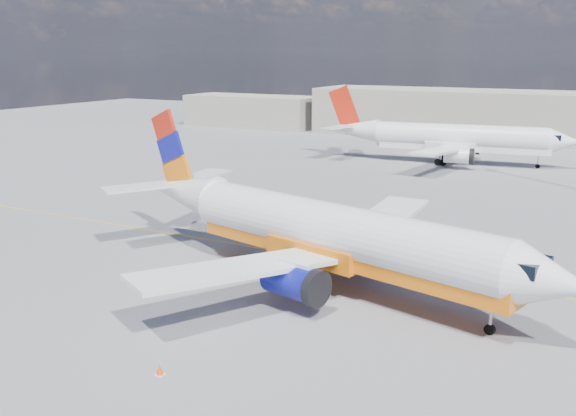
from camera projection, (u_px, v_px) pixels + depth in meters
The scene contains 8 objects.
ground at pixel (272, 265), 44.32m from camera, with size 240.00×240.00×0.00m, color slate.
taxi_line at pixel (292, 253), 46.90m from camera, with size 70.00×0.15×0.01m, color yellow.
terminal_main at pixel (522, 116), 105.43m from camera, with size 70.00×14.00×8.00m, color #A7A090.
terminal_annex at pixel (252, 111), 125.89m from camera, with size 26.00×10.00×6.00m, color #A7A090.
main_jet at pixel (324, 232), 39.92m from camera, with size 33.85×25.87×10.22m.
second_jet at pixel (451, 138), 83.97m from camera, with size 32.72×25.67×9.91m.
gse_tug at pixel (522, 264), 41.83m from camera, with size 2.85×2.03×1.89m.
traffic_cone at pixel (160, 369), 29.20m from camera, with size 0.40×0.40×0.55m.
Camera 1 is at (20.75, -36.67, 14.36)m, focal length 40.00 mm.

